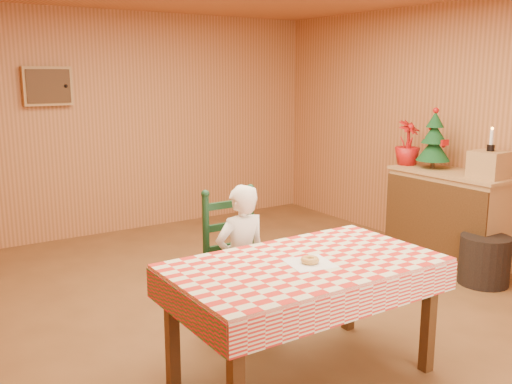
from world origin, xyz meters
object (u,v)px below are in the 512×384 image
ladder_chair (237,267)px  seated_child (241,261)px  storage_bin (484,260)px  crate (489,164)px  dining_table (304,274)px  shelf_unit (449,217)px  christmas_tree (434,141)px

ladder_chair → seated_child: (0.00, -0.06, 0.06)m
storage_bin → crate: bearing=39.0°
dining_table → storage_bin: dining_table is taller
seated_child → shelf_unit: seated_child is taller
dining_table → christmas_tree: christmas_tree is taller
dining_table → crate: size_ratio=5.52×
dining_table → shelf_unit: shelf_unit is taller
crate → christmas_tree: bearing=90.0°
christmas_tree → ladder_chair: bearing=-170.3°
dining_table → crate: bearing=12.5°
christmas_tree → crate: bearing=-90.0°
dining_table → seated_child: size_ratio=1.47×
christmas_tree → storage_bin: christmas_tree is taller
ladder_chair → crate: size_ratio=3.60×
shelf_unit → christmas_tree: size_ratio=2.00×
dining_table → shelf_unit: bearing=20.6°
ladder_chair → christmas_tree: (2.64, 0.45, 0.71)m
dining_table → ladder_chair: bearing=90.0°
dining_table → ladder_chair: 0.81m
dining_table → storage_bin: (2.39, 0.39, -0.46)m
ladder_chair → storage_bin: (2.39, -0.40, -0.28)m
ladder_chair → storage_bin: 2.44m
seated_child → storage_bin: seated_child is taller
dining_table → seated_child: 0.74m
shelf_unit → storage_bin: bearing=-111.7°
dining_table → shelf_unit: 2.82m
dining_table → ladder_chair: (-0.00, 0.79, -0.18)m
christmas_tree → shelf_unit: bearing=-92.0°
seated_child → dining_table: bearing=90.0°
ladder_chair → crate: crate is taller
shelf_unit → crate: 0.71m
ladder_chair → seated_child: seated_child is taller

